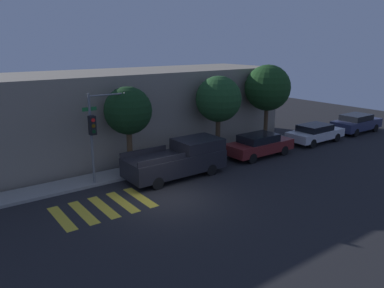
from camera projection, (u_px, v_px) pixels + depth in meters
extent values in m
plane|color=black|center=(167.00, 198.00, 16.87)|extent=(60.00, 60.00, 0.00)
cube|color=gray|center=(126.00, 173.00, 19.97)|extent=(26.00, 1.63, 0.14)
cube|color=gray|center=(93.00, 115.00, 22.60)|extent=(26.00, 6.00, 5.08)
cube|color=gold|center=(62.00, 218.00, 14.92)|extent=(0.45, 2.60, 0.00)
cube|color=gold|center=(83.00, 212.00, 15.43)|extent=(0.45, 2.60, 0.00)
cube|color=gold|center=(103.00, 207.00, 15.94)|extent=(0.45, 2.60, 0.00)
cube|color=gold|center=(122.00, 202.00, 16.45)|extent=(0.45, 2.60, 0.00)
cube|color=gold|center=(140.00, 197.00, 16.95)|extent=(0.45, 2.60, 0.00)
cylinder|color=slate|center=(92.00, 141.00, 17.81)|extent=(0.12, 0.12, 4.53)
cube|color=black|center=(92.00, 125.00, 17.44)|extent=(0.30, 0.30, 0.90)
cylinder|color=red|center=(93.00, 120.00, 17.25)|extent=(0.18, 0.02, 0.18)
cylinder|color=#593D0A|center=(94.00, 126.00, 17.32)|extent=(0.18, 0.02, 0.18)
cylinder|color=#0C3819|center=(94.00, 132.00, 17.39)|extent=(0.18, 0.02, 0.18)
cube|color=#19662D|center=(89.00, 109.00, 17.41)|extent=(0.70, 0.02, 0.18)
cylinder|color=slate|center=(107.00, 95.00, 17.78)|extent=(1.83, 0.08, 0.08)
sphere|color=#F9E5B2|center=(125.00, 95.00, 18.33)|extent=(0.36, 0.36, 0.36)
cube|color=black|center=(175.00, 163.00, 19.36)|extent=(5.32, 2.04, 0.94)
cube|color=black|center=(198.00, 144.00, 20.00)|extent=(2.39, 1.88, 0.60)
cube|color=black|center=(144.00, 152.00, 19.14)|extent=(2.66, 0.08, 0.28)
cube|color=black|center=(162.00, 160.00, 17.74)|extent=(2.66, 0.08, 0.28)
cylinder|color=black|center=(190.00, 161.00, 21.15)|extent=(0.61, 0.22, 0.61)
cylinder|color=black|center=(211.00, 170.00, 19.70)|extent=(0.61, 0.22, 0.61)
cylinder|color=black|center=(139.00, 173.00, 19.26)|extent=(0.61, 0.22, 0.61)
cylinder|color=black|center=(157.00, 183.00, 17.82)|extent=(0.61, 0.22, 0.61)
cube|color=maroon|center=(259.00, 146.00, 22.97)|extent=(4.45, 1.73, 0.63)
cube|color=black|center=(258.00, 138.00, 22.76)|extent=(2.31, 1.53, 0.45)
cylinder|color=black|center=(265.00, 145.00, 24.44)|extent=(0.61, 0.22, 0.61)
cylinder|color=black|center=(284.00, 150.00, 23.24)|extent=(0.61, 0.22, 0.61)
cylinder|color=black|center=(234.00, 152.00, 22.87)|extent=(0.61, 0.22, 0.61)
cylinder|color=black|center=(252.00, 158.00, 21.66)|extent=(0.61, 0.22, 0.61)
cube|color=silver|center=(315.00, 134.00, 26.18)|extent=(4.42, 1.77, 0.56)
cube|color=black|center=(315.00, 128.00, 25.99)|extent=(2.30, 1.56, 0.42)
cylinder|color=black|center=(317.00, 133.00, 27.66)|extent=(0.61, 0.22, 0.61)
cylinder|color=black|center=(336.00, 138.00, 26.42)|extent=(0.61, 0.22, 0.61)
cylinder|color=black|center=(293.00, 139.00, 26.09)|extent=(0.61, 0.22, 0.61)
cylinder|color=black|center=(312.00, 143.00, 24.85)|extent=(0.61, 0.22, 0.61)
cube|color=#2D3351|center=(356.00, 124.00, 29.14)|extent=(4.44, 1.79, 0.68)
cube|color=black|center=(356.00, 117.00, 28.93)|extent=(2.31, 1.57, 0.44)
cylinder|color=black|center=(356.00, 124.00, 30.64)|extent=(0.61, 0.22, 0.61)
cylinder|color=black|center=(375.00, 128.00, 29.39)|extent=(0.61, 0.22, 0.61)
cylinder|color=black|center=(336.00, 129.00, 29.06)|extent=(0.61, 0.22, 0.61)
cylinder|color=black|center=(356.00, 133.00, 27.81)|extent=(0.61, 0.22, 0.61)
cylinder|color=#4C3823|center=(130.00, 151.00, 19.71)|extent=(0.29, 0.29, 2.49)
sphere|color=#143316|center=(128.00, 111.00, 19.14)|extent=(2.47, 2.47, 2.47)
cylinder|color=#4C3823|center=(218.00, 135.00, 23.18)|extent=(0.30, 0.30, 2.45)
sphere|color=#1E4721|center=(219.00, 99.00, 22.59)|extent=(2.79, 2.79, 2.79)
cylinder|color=#4C3823|center=(266.00, 125.00, 25.60)|extent=(0.28, 0.28, 2.73)
sphere|color=#193D19|center=(268.00, 88.00, 24.94)|extent=(3.06, 3.06, 3.06)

